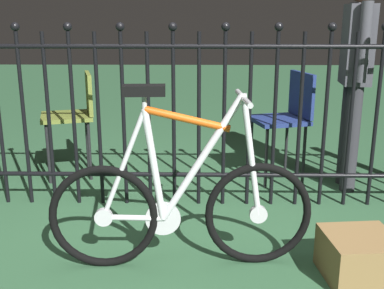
{
  "coord_description": "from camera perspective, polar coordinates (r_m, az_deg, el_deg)",
  "views": [
    {
      "loc": [
        -0.0,
        -2.35,
        1.25
      ],
      "look_at": [
        -0.05,
        0.2,
        0.55
      ],
      "focal_mm": 43.94,
      "sensor_mm": 36.0,
      "label": 1
    }
  ],
  "objects": [
    {
      "name": "ground_plane",
      "position": [
        2.66,
        0.94,
        -12.68
      ],
      "size": [
        20.0,
        20.0,
        0.0
      ],
      "primitive_type": "plane",
      "color": "#315C3B"
    },
    {
      "name": "display_crate",
      "position": [
        2.5,
        19.67,
        -12.74
      ],
      "size": [
        0.37,
        0.37,
        0.22
      ],
      "primitive_type": "cube",
      "rotation": [
        0.0,
        0.0,
        0.1
      ],
      "color": "olive",
      "rests_on": "ground"
    },
    {
      "name": "bicycle",
      "position": [
        2.38,
        -1.32,
        -7.26
      ],
      "size": [
        1.33,
        0.4,
        0.94
      ],
      "color": "black",
      "rests_on": "ground"
    },
    {
      "name": "chair_navy",
      "position": [
        3.67,
        11.51,
        3.71
      ],
      "size": [
        0.47,
        0.47,
        0.84
      ],
      "color": "black",
      "rests_on": "ground"
    },
    {
      "name": "person_visitor",
      "position": [
        3.56,
        19.25,
        9.17
      ],
      "size": [
        0.21,
        0.47,
        1.55
      ],
      "color": "#2D2D33",
      "rests_on": "ground"
    },
    {
      "name": "chair_olive",
      "position": [
        3.81,
        -13.97,
        3.94
      ],
      "size": [
        0.48,
        0.48,
        0.82
      ],
      "color": "black",
      "rests_on": "ground"
    },
    {
      "name": "iron_fence",
      "position": [
        3.08,
        0.1,
        3.92
      ],
      "size": [
        3.73,
        0.07,
        1.27
      ],
      "color": "black",
      "rests_on": "ground"
    }
  ]
}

